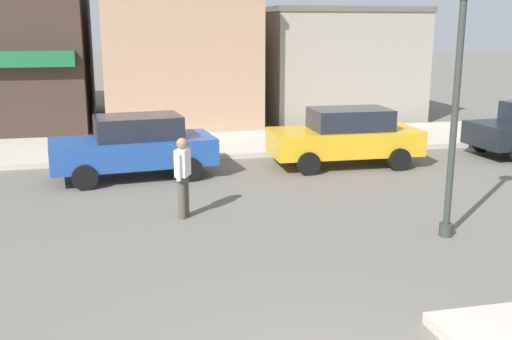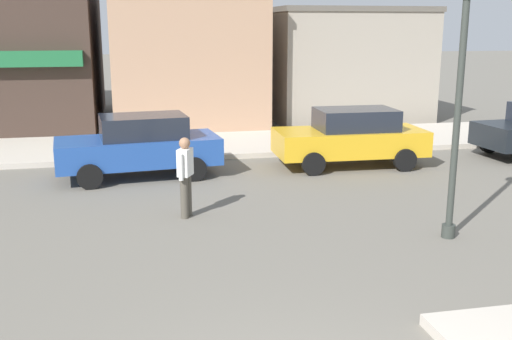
{
  "view_description": "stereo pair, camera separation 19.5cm",
  "coord_description": "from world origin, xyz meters",
  "px_view_note": "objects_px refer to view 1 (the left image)",
  "views": [
    {
      "loc": [
        -1.71,
        -4.45,
        3.71
      ],
      "look_at": [
        0.37,
        4.5,
        1.5
      ],
      "focal_mm": 42.0,
      "sensor_mm": 36.0,
      "label": 1
    },
    {
      "loc": [
        -1.52,
        -4.49,
        3.71
      ],
      "look_at": [
        0.37,
        4.5,
        1.5
      ],
      "focal_mm": 42.0,
      "sensor_mm": 36.0,
      "label": 2
    }
  ],
  "objects_px": {
    "parked_car_nearest": "(134,146)",
    "parked_car_second": "(345,136)",
    "pedestrian_crossing_near": "(183,175)",
    "lamp_post": "(458,72)"
  },
  "relations": [
    {
      "from": "pedestrian_crossing_near",
      "to": "parked_car_nearest",
      "type": "bearing_deg",
      "value": 103.1
    },
    {
      "from": "parked_car_nearest",
      "to": "pedestrian_crossing_near",
      "type": "xyz_separation_m",
      "value": [
        0.82,
        -3.53,
        0.06
      ]
    },
    {
      "from": "lamp_post",
      "to": "pedestrian_crossing_near",
      "type": "xyz_separation_m",
      "value": [
        -4.51,
        2.17,
        -2.09
      ]
    },
    {
      "from": "parked_car_nearest",
      "to": "pedestrian_crossing_near",
      "type": "relative_size",
      "value": 2.58
    },
    {
      "from": "parked_car_nearest",
      "to": "pedestrian_crossing_near",
      "type": "distance_m",
      "value": 3.63
    },
    {
      "from": "parked_car_nearest",
      "to": "lamp_post",
      "type": "bearing_deg",
      "value": -46.93
    },
    {
      "from": "parked_car_second",
      "to": "pedestrian_crossing_near",
      "type": "bearing_deg",
      "value": -143.29
    },
    {
      "from": "parked_car_nearest",
      "to": "pedestrian_crossing_near",
      "type": "height_order",
      "value": "pedestrian_crossing_near"
    },
    {
      "from": "parked_car_nearest",
      "to": "parked_car_second",
      "type": "height_order",
      "value": "same"
    },
    {
      "from": "lamp_post",
      "to": "pedestrian_crossing_near",
      "type": "height_order",
      "value": "lamp_post"
    }
  ]
}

